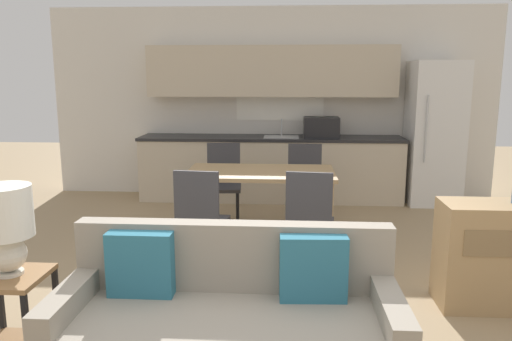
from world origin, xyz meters
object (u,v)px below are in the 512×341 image
object	(u,v)px
refrigerator	(434,133)
dining_table	(261,177)
credenza	(507,256)
side_table	(12,306)
dining_chair_far_left	(223,180)
table_lamp	(5,222)
dining_chair_near_left	(201,216)
couch	(229,319)
dining_chair_near_right	(309,218)
dining_chair_far_right	(305,181)

from	to	relation	value
refrigerator	dining_table	distance (m)	2.93
dining_table	credenza	distance (m)	2.38
side_table	dining_chair_far_left	size ratio (longest dim) A/B	0.62
table_lamp	dining_chair_near_left	world-z (taller)	table_lamp
couch	dining_chair_near_right	world-z (taller)	dining_chair_near_right
refrigerator	dining_chair_far_left	xyz separation A→B (m)	(-2.75, -1.06, -0.46)
refrigerator	dining_chair_far_left	bearing A→B (deg)	-158.99
credenza	dining_chair_near_right	bearing A→B (deg)	158.68
side_table	table_lamp	xyz separation A→B (m)	(-0.00, 0.01, 0.52)
dining_chair_far_left	dining_chair_near_left	size ratio (longest dim) A/B	1.00
couch	refrigerator	bearing A→B (deg)	61.04
dining_chair_far_right	side_table	bearing A→B (deg)	-121.27
refrigerator	credenza	world-z (taller)	refrigerator
credenza	dining_chair_far_right	world-z (taller)	dining_chair_far_right
side_table	table_lamp	distance (m)	0.52
couch	dining_chair_near_right	bearing A→B (deg)	71.15
dining_table	dining_chair_near_left	world-z (taller)	dining_chair_near_left
side_table	dining_table	bearing A→B (deg)	59.82
refrigerator	dining_chair_far_left	size ratio (longest dim) A/B	2.06
dining_chair_far_left	dining_table	bearing A→B (deg)	-62.63
dining_chair_near_left	dining_table	bearing A→B (deg)	-116.11
dining_chair_far_right	dining_table	bearing A→B (deg)	-122.91
couch	credenza	bearing A→B (deg)	26.32
side_table	dining_chair_near_left	size ratio (longest dim) A/B	0.62
side_table	dining_chair_near_left	xyz separation A→B (m)	(0.88, 1.56, 0.13)
dining_chair_near_right	dining_chair_near_left	bearing A→B (deg)	6.71
table_lamp	dining_table	bearing A→B (deg)	59.67
side_table	credenza	xyz separation A→B (m)	(3.31, 1.00, 0.02)
side_table	dining_chair_far_right	size ratio (longest dim) A/B	0.62
dining_chair_near_left	side_table	bearing A→B (deg)	66.73
dining_chair_near_right	refrigerator	bearing A→B (deg)	-117.90
couch	dining_chair_far_right	size ratio (longest dim) A/B	2.08
credenza	refrigerator	bearing A→B (deg)	84.26
credenza	dining_chair_far_right	distance (m)	2.57
dining_table	couch	distance (m)	2.37
dining_chair_near_right	dining_chair_far_left	distance (m)	1.85
dining_table	couch	size ratio (longest dim) A/B	0.77
refrigerator	dining_chair_near_right	xyz separation A→B (m)	(-1.79, -2.63, -0.46)
credenza	dining_chair_far_left	bearing A→B (deg)	138.61
refrigerator	dining_chair_near_left	world-z (taller)	refrigerator
dining_table	dining_chair_far_right	distance (m)	0.93
dining_table	couch	bearing A→B (deg)	-91.36
dining_chair_near_right	dining_chair_far_left	size ratio (longest dim) A/B	1.00
side_table	table_lamp	size ratio (longest dim) A/B	1.08
dining_chair_near_right	dining_chair_far_right	size ratio (longest dim) A/B	1.00
table_lamp	dining_chair_near_right	bearing A→B (deg)	40.20
dining_chair_near_left	couch	bearing A→B (deg)	111.70
dining_chair_near_right	credenza	bearing A→B (deg)	164.96
couch	table_lamp	xyz separation A→B (m)	(-1.31, -0.00, 0.57)
dining_chair_far_left	dining_chair_far_right	xyz separation A→B (m)	(0.98, -0.03, 0.00)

